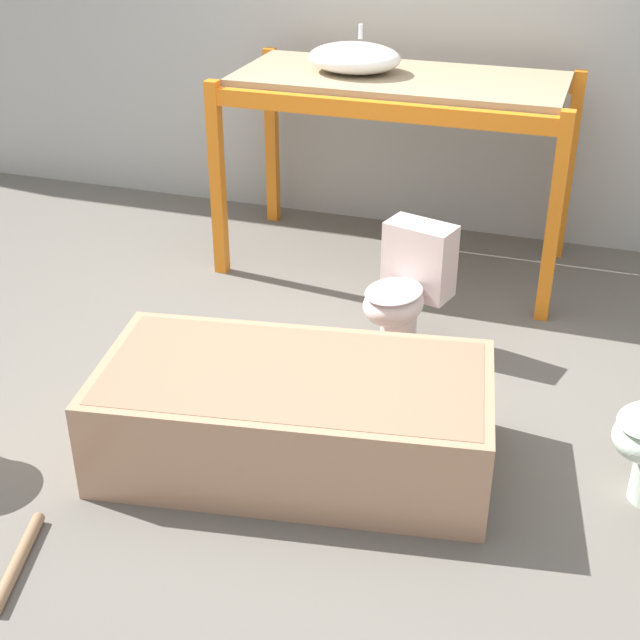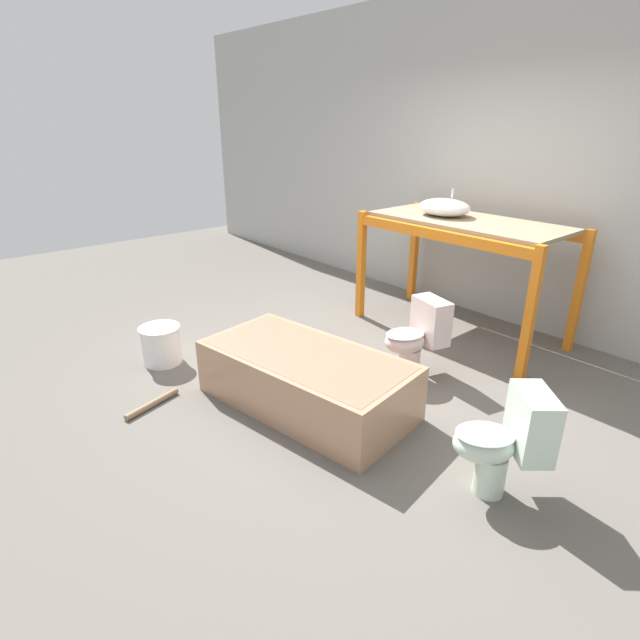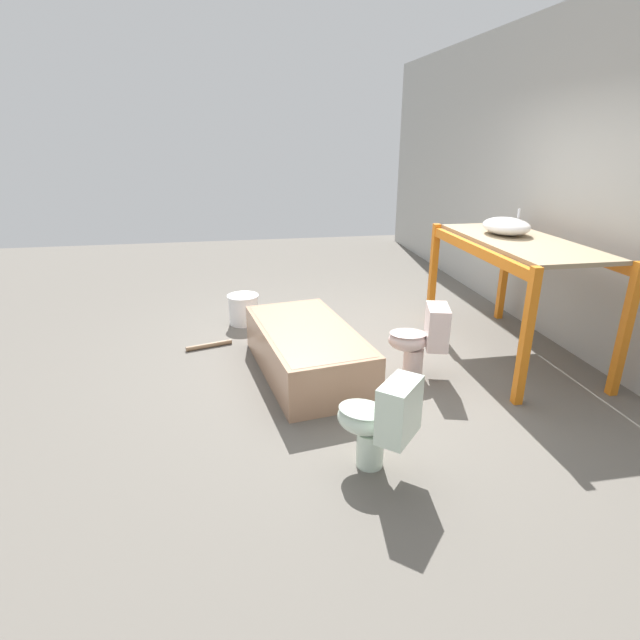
# 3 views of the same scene
# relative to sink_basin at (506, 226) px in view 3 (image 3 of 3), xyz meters

# --- Properties ---
(ground_plane) EXTENTS (12.00, 12.00, 0.00)m
(ground_plane) POSITION_rel_sink_basin_xyz_m (0.20, -1.38, -1.20)
(ground_plane) COLOR #666059
(warehouse_wall_rear) EXTENTS (10.80, 0.08, 3.20)m
(warehouse_wall_rear) POSITION_rel_sink_basin_xyz_m (0.20, 0.69, 0.40)
(warehouse_wall_rear) COLOR #ADADA8
(warehouse_wall_rear) RESTS_ON ground_plane
(shelving_rack) EXTENTS (1.93, 0.92, 1.12)m
(shelving_rack) POSITION_rel_sink_basin_xyz_m (0.26, 0.02, -0.24)
(shelving_rack) COLOR orange
(shelving_rack) RESTS_ON ground_plane
(sink_basin) EXTENTS (0.52, 0.41, 0.24)m
(sink_basin) POSITION_rel_sink_basin_xyz_m (0.00, 0.00, 0.00)
(sink_basin) COLOR white
(sink_basin) RESTS_ON shelving_rack
(bathtub_main) EXTENTS (1.66, 1.01, 0.42)m
(bathtub_main) POSITION_rel_sink_basin_xyz_m (0.35, -1.98, -0.96)
(bathtub_main) COLOR tan
(bathtub_main) RESTS_ON ground_plane
(toilet_near) EXTENTS (0.42, 0.56, 0.65)m
(toilet_near) POSITION_rel_sink_basin_xyz_m (0.57, -1.00, -0.84)
(toilet_near) COLOR silver
(toilet_near) RESTS_ON ground_plane
(toilet_far) EXTENTS (0.56, 0.57, 0.65)m
(toilet_far) POSITION_rel_sink_basin_xyz_m (1.79, -1.74, -0.84)
(toilet_far) COLOR silver
(toilet_far) RESTS_ON ground_plane
(bucket_white) EXTENTS (0.35, 0.35, 0.33)m
(bucket_white) POSITION_rel_sink_basin_xyz_m (-1.01, -2.50, -1.03)
(bucket_white) COLOR white
(bucket_white) RESTS_ON ground_plane
(loose_pipe) EXTENTS (0.17, 0.46, 0.05)m
(loose_pipe) POSITION_rel_sink_basin_xyz_m (-0.37, -2.87, -1.18)
(loose_pipe) COLOR #8C6B4C
(loose_pipe) RESTS_ON ground_plane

